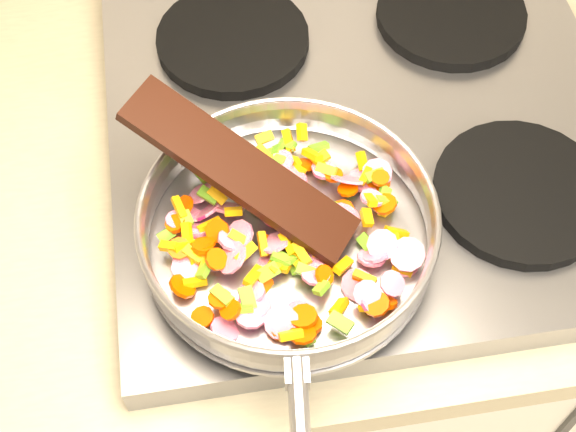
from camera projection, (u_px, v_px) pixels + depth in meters
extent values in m
cube|color=#939399|center=(365.00, 126.00, 0.96)|extent=(0.60, 0.60, 0.04)
cylinder|color=black|center=(265.00, 227.00, 0.84)|extent=(0.19, 0.19, 0.02)
cylinder|color=black|center=(520.00, 192.00, 0.87)|extent=(0.19, 0.19, 0.02)
cylinder|color=black|center=(233.00, 39.00, 1.00)|extent=(0.19, 0.19, 0.02)
cylinder|color=black|center=(451.00, 14.00, 1.02)|extent=(0.19, 0.19, 0.02)
cylinder|color=#9E9EA5|center=(288.00, 240.00, 0.82)|extent=(0.30, 0.30, 0.01)
torus|color=#9E9EA5|center=(288.00, 226.00, 0.80)|extent=(0.34, 0.34, 0.05)
torus|color=#9E9EA5|center=(288.00, 214.00, 0.78)|extent=(0.30, 0.30, 0.01)
cube|color=#9E9EA5|center=(297.00, 371.00, 0.70)|extent=(0.03, 0.03, 0.02)
cube|color=#FFAB07|center=(273.00, 157.00, 0.87)|extent=(0.01, 0.03, 0.02)
cube|color=#FFAB07|center=(298.00, 262.00, 0.79)|extent=(0.02, 0.02, 0.01)
cube|color=#FFAB07|center=(273.00, 203.00, 0.83)|extent=(0.02, 0.02, 0.02)
cube|color=#FFAB07|center=(291.00, 335.00, 0.74)|extent=(0.02, 0.01, 0.01)
cube|color=#FFAB07|center=(217.00, 195.00, 0.82)|extent=(0.02, 0.02, 0.02)
cube|color=#FFAB07|center=(205.00, 259.00, 0.79)|extent=(0.02, 0.03, 0.02)
cube|color=#64AB23|center=(247.00, 298.00, 0.76)|extent=(0.02, 0.02, 0.01)
cylinder|color=#E51664|center=(321.00, 221.00, 0.81)|extent=(0.03, 0.03, 0.03)
cube|color=#FFAB07|center=(187.00, 233.00, 0.80)|extent=(0.01, 0.02, 0.02)
cylinder|color=#E51664|center=(192.00, 214.00, 0.83)|extent=(0.02, 0.03, 0.02)
cube|color=#64AB23|center=(306.00, 334.00, 0.75)|extent=(0.02, 0.03, 0.01)
cube|color=#FFAB07|center=(218.00, 188.00, 0.84)|extent=(0.02, 0.02, 0.02)
cylinder|color=#F24600|center=(270.00, 244.00, 0.80)|extent=(0.03, 0.03, 0.02)
cube|color=#64AB23|center=(263.00, 175.00, 0.84)|extent=(0.03, 0.02, 0.02)
cube|color=#FFAB07|center=(279.00, 266.00, 0.79)|extent=(0.02, 0.02, 0.01)
cube|color=#FFAB07|center=(254.00, 276.00, 0.78)|extent=(0.02, 0.03, 0.01)
cube|color=#FFAB07|center=(264.00, 171.00, 0.85)|extent=(0.02, 0.02, 0.02)
cylinder|color=#F24600|center=(378.00, 181.00, 0.85)|extent=(0.04, 0.04, 0.01)
cylinder|color=#E51664|center=(254.00, 306.00, 0.77)|extent=(0.05, 0.05, 0.02)
cylinder|color=#F24600|center=(334.00, 175.00, 0.84)|extent=(0.03, 0.03, 0.01)
cube|color=#64AB23|center=(262.00, 164.00, 0.86)|extent=(0.03, 0.02, 0.01)
cube|color=#64AB23|center=(287.00, 144.00, 0.88)|extent=(0.02, 0.02, 0.01)
cube|color=#64AB23|center=(314.00, 243.00, 0.79)|extent=(0.02, 0.02, 0.01)
cube|color=#FFAB07|center=(343.00, 266.00, 0.79)|extent=(0.03, 0.02, 0.02)
cylinder|color=#F24600|center=(203.00, 247.00, 0.79)|extent=(0.03, 0.02, 0.02)
cylinder|color=#E51664|center=(274.00, 243.00, 0.80)|extent=(0.04, 0.04, 0.02)
cube|color=#FFAB07|center=(169.00, 246.00, 0.79)|extent=(0.02, 0.02, 0.01)
cube|color=#FFAB07|center=(326.00, 253.00, 0.79)|extent=(0.03, 0.02, 0.01)
cube|color=#FFAB07|center=(386.00, 210.00, 0.83)|extent=(0.02, 0.02, 0.01)
cylinder|color=#F24600|center=(182.00, 286.00, 0.78)|extent=(0.03, 0.04, 0.02)
cube|color=#64AB23|center=(166.00, 235.00, 0.81)|extent=(0.02, 0.02, 0.01)
cube|color=#64AB23|center=(280.00, 174.00, 0.83)|extent=(0.03, 0.02, 0.01)
cube|color=#FFAB07|center=(278.00, 264.00, 0.79)|extent=(0.02, 0.02, 0.01)
cylinder|color=#E51664|center=(232.00, 258.00, 0.78)|extent=(0.04, 0.05, 0.03)
cube|color=#FFAB07|center=(179.00, 207.00, 0.81)|extent=(0.02, 0.03, 0.01)
cylinder|color=#F24600|center=(176.00, 224.00, 0.81)|extent=(0.03, 0.03, 0.01)
cylinder|color=#E51664|center=(316.00, 274.00, 0.78)|extent=(0.04, 0.04, 0.01)
cylinder|color=#E51664|center=(271.00, 263.00, 0.80)|extent=(0.03, 0.03, 0.01)
cube|color=#64AB23|center=(322.00, 221.00, 0.82)|extent=(0.03, 0.03, 0.02)
cube|color=#FFAB07|center=(312.00, 206.00, 0.83)|extent=(0.02, 0.02, 0.02)
cylinder|color=#E51664|center=(178.00, 219.00, 0.81)|extent=(0.04, 0.04, 0.01)
cylinder|color=#E51664|center=(292.00, 173.00, 0.84)|extent=(0.04, 0.05, 0.03)
cylinder|color=#E51664|center=(293.00, 183.00, 0.85)|extent=(0.05, 0.05, 0.02)
cylinder|color=#E51664|center=(250.00, 314.00, 0.76)|extent=(0.04, 0.04, 0.01)
cylinder|color=#E51664|center=(327.00, 240.00, 0.80)|extent=(0.04, 0.03, 0.02)
cylinder|color=#E51664|center=(371.00, 258.00, 0.80)|extent=(0.04, 0.04, 0.02)
cylinder|color=#F24600|center=(384.00, 204.00, 0.82)|extent=(0.03, 0.03, 0.01)
cylinder|color=#F24600|center=(278.00, 162.00, 0.87)|extent=(0.03, 0.03, 0.03)
cube|color=#64AB23|center=(201.00, 172.00, 0.84)|extent=(0.02, 0.03, 0.01)
cylinder|color=#E51664|center=(252.00, 292.00, 0.78)|extent=(0.04, 0.04, 0.01)
cylinder|color=#F24600|center=(324.00, 265.00, 0.80)|extent=(0.03, 0.03, 0.03)
cylinder|color=#E51664|center=(299.00, 233.00, 0.81)|extent=(0.03, 0.03, 0.01)
cylinder|color=#E51664|center=(229.00, 208.00, 0.83)|extent=(0.04, 0.04, 0.02)
cube|color=#64AB23|center=(278.00, 161.00, 0.85)|extent=(0.02, 0.02, 0.01)
cube|color=#FFAB07|center=(302.00, 253.00, 0.79)|extent=(0.02, 0.03, 0.01)
cube|color=#FFAB07|center=(193.00, 254.00, 0.79)|extent=(0.02, 0.02, 0.01)
cylinder|color=#F24600|center=(308.00, 236.00, 0.80)|extent=(0.03, 0.03, 0.02)
cube|color=#64AB23|center=(242.00, 171.00, 0.86)|extent=(0.02, 0.02, 0.02)
cube|color=#64AB23|center=(295.00, 265.00, 0.80)|extent=(0.02, 0.02, 0.02)
cube|color=#FFAB07|center=(367.00, 218.00, 0.81)|extent=(0.01, 0.02, 0.01)
cylinder|color=#F24600|center=(217.00, 231.00, 0.80)|extent=(0.03, 0.03, 0.02)
cylinder|color=#E51664|center=(214.00, 171.00, 0.85)|extent=(0.04, 0.04, 0.02)
cube|color=#FFAB07|center=(339.00, 307.00, 0.77)|extent=(0.02, 0.03, 0.02)
cylinder|color=#F24600|center=(324.00, 275.00, 0.77)|extent=(0.02, 0.03, 0.02)
cylinder|color=#E51664|center=(318.00, 258.00, 0.80)|extent=(0.03, 0.03, 0.01)
cube|color=#FFAB07|center=(402.00, 270.00, 0.80)|extent=(0.02, 0.02, 0.01)
cube|color=#FFAB07|center=(321.00, 158.00, 0.85)|extent=(0.02, 0.02, 0.01)
cylinder|color=#F24600|center=(360.00, 276.00, 0.79)|extent=(0.03, 0.02, 0.02)
cylinder|color=#E51664|center=(295.00, 195.00, 0.82)|extent=(0.04, 0.04, 0.02)
cylinder|color=#F24600|center=(230.00, 309.00, 0.75)|extent=(0.03, 0.03, 0.02)
cube|color=#FFAB07|center=(396.00, 232.00, 0.81)|extent=(0.03, 0.01, 0.02)
cube|color=#64AB23|center=(340.00, 323.00, 0.75)|extent=(0.03, 0.03, 0.01)
cube|color=#FFAB07|center=(263.00, 244.00, 0.79)|extent=(0.01, 0.03, 0.02)
cylinder|color=#F24600|center=(303.00, 317.00, 0.76)|extent=(0.04, 0.04, 0.01)
cylinder|color=#E51664|center=(408.00, 254.00, 0.79)|extent=(0.05, 0.05, 0.02)
cylinder|color=#F24600|center=(202.00, 244.00, 0.80)|extent=(0.03, 0.03, 0.02)
cube|color=#FFAB07|center=(183.00, 245.00, 0.79)|extent=(0.02, 0.02, 0.02)
cylinder|color=#F24600|center=(220.00, 299.00, 0.76)|extent=(0.03, 0.03, 0.01)
cylinder|color=#E51664|center=(280.00, 163.00, 0.85)|extent=(0.03, 0.03, 0.02)
cube|color=#FFAB07|center=(321.00, 165.00, 0.86)|extent=(0.01, 0.02, 0.01)
cylinder|color=#E51664|center=(364.00, 183.00, 0.85)|extent=(0.04, 0.04, 0.01)
cylinder|color=#E51664|center=(263.00, 181.00, 0.86)|extent=(0.03, 0.03, 0.01)
cylinder|color=#E51664|center=(377.00, 173.00, 0.85)|extent=(0.05, 0.04, 0.03)
cube|color=#64AB23|center=(366.00, 242.00, 0.81)|extent=(0.02, 0.02, 0.01)
cube|color=#64AB23|center=(384.00, 194.00, 0.83)|extent=(0.02, 0.02, 0.01)
cylinder|color=#F24600|center=(229.00, 169.00, 0.86)|extent=(0.03, 0.03, 0.02)
cylinder|color=#E51664|center=(300.00, 311.00, 0.77)|extent=(0.04, 0.04, 0.01)
cube|color=#FFAB07|center=(302.00, 132.00, 0.87)|extent=(0.01, 0.02, 0.02)
cube|color=#64AB23|center=(222.00, 295.00, 0.76)|extent=(0.02, 0.03, 0.01)
cylinder|color=#F24600|center=(303.00, 334.00, 0.75)|extent=(0.03, 0.03, 0.01)
cylinder|color=#F24600|center=(376.00, 304.00, 0.76)|extent=(0.04, 0.04, 0.02)
cube|color=#64AB23|center=(327.00, 169.00, 0.84)|extent=(0.02, 0.02, 0.01)
cube|color=#FFAB07|center=(264.00, 154.00, 0.86)|extent=(0.02, 0.02, 0.01)
cube|color=#64AB23|center=(386.00, 201.00, 0.82)|extent=(0.03, 0.01, 0.02)
cylinder|color=#E51664|center=(364.00, 181.00, 0.86)|extent=(0.05, 0.05, 0.02)
cube|color=#64AB23|center=(204.00, 270.00, 0.78)|extent=(0.02, 0.02, 0.01)
cylinder|color=#F24600|center=(342.00, 211.00, 0.83)|extent=(0.03, 0.03, 0.02)
cylinder|color=#E51664|center=(193.00, 241.00, 0.82)|extent=(0.04, 0.03, 0.03)
cylinder|color=#E51664|center=(347.00, 179.00, 0.84)|extent=(0.05, 0.04, 0.04)
cube|color=#64AB23|center=(349.00, 185.00, 0.85)|extent=(0.02, 0.02, 0.02)
cylinder|color=#E51664|center=(225.00, 329.00, 0.76)|extent=(0.04, 0.04, 0.02)
cylinder|color=#F24600|center=(305.00, 165.00, 0.86)|extent=(0.03, 0.03, 0.02)
cylinder|color=#E51664|center=(207.00, 211.00, 0.83)|extent=(0.04, 0.03, 0.03)
cylinder|color=#E51664|center=(376.00, 255.00, 0.80)|extent=(0.04, 0.03, 0.03)
cylinder|color=#E51664|center=(323.00, 167.00, 0.85)|extent=(0.03, 0.03, 0.01)
cylinder|color=#E51664|center=(233.00, 240.00, 0.80)|extent=(0.04, 0.04, 0.02)
cube|color=#FFAB07|center=(312.00, 155.00, 0.85)|extent=(0.02, 0.03, 0.02)
cylinder|color=#F24600|center=(348.00, 189.00, 0.83)|extent=(0.03, 0.03, 0.01)
cylinder|color=#E51664|center=(282.00, 322.00, 0.75)|extent=(0.04, 0.04, 0.02)
cube|color=#64AB23|center=(339.00, 209.00, 0.83)|extent=(0.02, 0.02, 0.01)
cylinder|color=#F24600|center=(202.00, 317.00, 0.76)|extent=(0.03, 0.03, 0.01)
cube|color=#FFAB07|center=(195.00, 282.00, 0.78)|extent=(0.02, 0.01, 0.01)
cylinder|color=#E51664|center=(372.00, 304.00, 0.76)|extent=(0.03, 0.03, 0.02)
cube|color=#64AB23|center=(319.00, 147.00, 0.87)|extent=(0.02, 0.02, 0.01)
cube|color=#FFAB07|center=(246.00, 253.00, 0.78)|extent=(0.03, 0.02, 0.01)
cube|color=#64AB23|center=(375.00, 175.00, 0.84)|extent=(0.03, 0.02, 0.01)
cylinder|color=#F24600|center=(372.00, 172.00, 0.86)|extent=(0.03, 0.03, 0.01)
cube|color=#FFAB07|center=(362.00, 161.00, 0.86)|extent=(0.01, 0.02, 0.02)
cylinder|color=#E51664|center=(324.00, 171.00, 0.85)|extent=(0.04, 0.04, 0.01)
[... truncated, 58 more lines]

